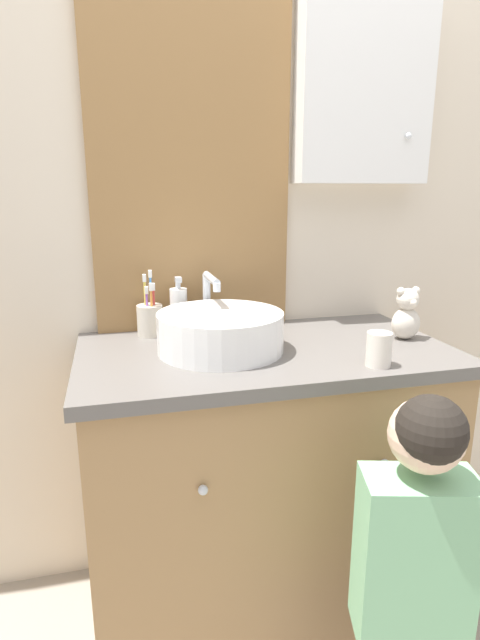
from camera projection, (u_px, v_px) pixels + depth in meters
The scene contains 8 objects.
wall_back at pixel (242, 201), 1.62m from camera, with size 3.20×0.18×2.50m.
vanity_counter at pixel (264, 482), 1.53m from camera, with size 1.05×0.58×0.87m.
sink_basin at pixel (221, 330), 1.39m from camera, with size 0.35×0.41×0.20m.
toothbrush_holder at pixel (150, 318), 1.54m from camera, with size 0.08×0.08×0.20m.
soap_dispenser at pixel (179, 310), 1.56m from camera, with size 0.05×0.05×0.18m.
child_figure at pixel (413, 571), 1.07m from camera, with size 0.33×0.43×0.93m.
teddy_bear at pixel (407, 315), 1.49m from camera, with size 0.09×0.07×0.16m.
drinking_cup at pixel (379, 349), 1.27m from camera, with size 0.06×0.06×0.09m, color silver.
Camera 1 is at (-0.41, -0.99, 1.30)m, focal length 28.00 mm.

